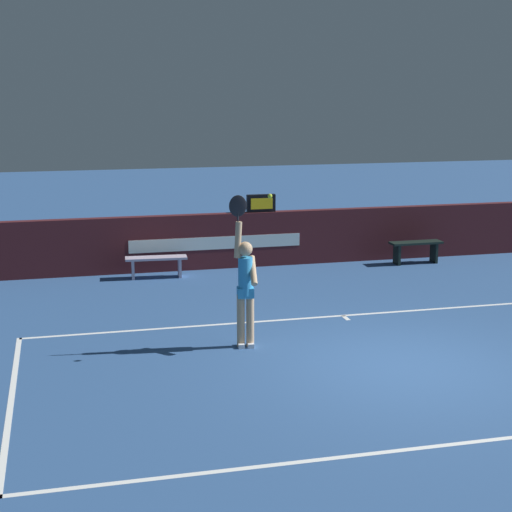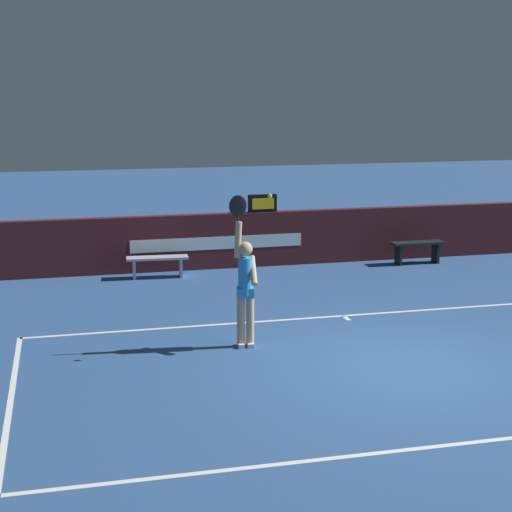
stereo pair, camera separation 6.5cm
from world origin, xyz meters
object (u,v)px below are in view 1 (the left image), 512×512
Objects in this scene: speed_display at (261,203)px; tennis_ball at (270,196)px; courtside_bench_far at (156,262)px; tennis_player at (245,285)px; courtside_bench_near at (416,247)px.

tennis_ball is (-1.39, -6.04, 1.02)m from speed_display.
tennis_ball reaches higher than courtside_bench_far.
tennis_player reaches higher than speed_display.
courtside_bench_far is (-2.53, -0.62, -1.12)m from speed_display.
tennis_player reaches higher than courtside_bench_near.
tennis_ball reaches higher than speed_display.
courtside_bench_near is at bearing 43.50° from tennis_player.
tennis_ball is 5.94m from courtside_bench_far.
tennis_player is 1.82× the size of courtside_bench_far.
tennis_player is 5.20m from courtside_bench_far.
speed_display is at bearing 13.74° from courtside_bench_far.
tennis_ball is at bearing -132.92° from courtside_bench_near.
tennis_ball is (0.32, -0.33, 1.46)m from tennis_player.
speed_display is 0.49× the size of courtside_bench_far.
courtside_bench_near is at bearing 47.08° from tennis_ball.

